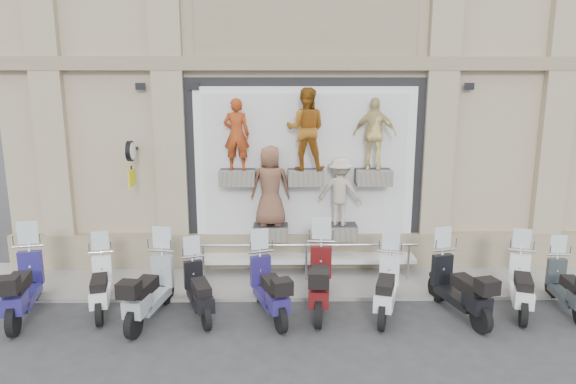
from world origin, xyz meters
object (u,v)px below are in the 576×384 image
scooter_f (320,269)px  scooter_j (568,278)px  scooter_c (149,279)px  scooter_e (269,277)px  clock_sign_bracket (131,158)px  scooter_b (100,276)px  guard_rail (306,263)px  scooter_i (522,275)px  scooter_d (198,280)px  scooter_h (460,277)px  scooter_a (22,275)px  scooter_g (387,277)px

scooter_f → scooter_j: size_ratio=1.23×
scooter_c → scooter_e: size_ratio=1.05×
clock_sign_bracket → scooter_b: size_ratio=0.56×
guard_rail → scooter_i: scooter_i is taller
scooter_i → scooter_j: 0.91m
scooter_d → scooter_i: size_ratio=0.94×
clock_sign_bracket → scooter_h: (6.76, -2.15, -2.00)m
clock_sign_bracket → scooter_h: 7.37m
guard_rail → scooter_i: (4.16, -1.49, 0.30)m
guard_rail → scooter_b: (-4.12, -1.36, 0.27)m
scooter_e → scooter_j: scooter_e is taller
clock_sign_bracket → scooter_b: 2.77m
guard_rail → scooter_b: scooter_b is taller
scooter_e → scooter_f: (1.00, 0.27, 0.07)m
scooter_a → scooter_j: (10.58, 0.11, -0.17)m
scooter_j → scooter_e: bearing=-174.0°
scooter_g → scooter_j: 3.59m
scooter_d → scooter_f: scooter_f is taller
scooter_g → scooter_h: (1.38, -0.09, 0.04)m
scooter_a → scooter_g: scooter_a is taller
guard_rail → scooter_e: scooter_e is taller
clock_sign_bracket → scooter_j: size_ratio=0.59×
scooter_c → scooter_g: scooter_c is taller
scooter_g → scooter_i: (2.68, 0.10, -0.01)m
scooter_g → scooter_h: scooter_h is taller
scooter_h → scooter_i: size_ratio=1.06×
scooter_e → scooter_a: bearing=161.5°
scooter_f → scooter_i: size_ratio=1.13×
scooter_d → scooter_h: size_ratio=0.89×
scooter_h → scooter_i: bearing=-6.9°
scooter_b → scooter_d: bearing=-21.3°
scooter_a → scooter_c: scooter_a is taller
scooter_f → scooter_h: (2.66, -0.32, -0.05)m
scooter_f → scooter_i: 3.96m
scooter_f → scooter_a: bearing=-171.5°
scooter_i → guard_rail: bearing=179.9°
scooter_g → clock_sign_bracket: bearing=176.0°
scooter_b → scooter_i: 8.29m
scooter_f → guard_rail: bearing=104.6°
scooter_e → scooter_i: 4.96m
clock_sign_bracket → scooter_h: bearing=-17.6°
scooter_a → scooter_i: size_ratio=1.13×
scooter_b → scooter_i: bearing=-15.6°
scooter_b → scooter_f: 4.33m
scooter_a → scooter_e: scooter_a is taller
scooter_h → scooter_d: bearing=163.7°
scooter_b → scooter_f: scooter_f is taller
scooter_b → scooter_d: scooter_b is taller
scooter_b → scooter_e: scooter_e is taller
scooter_a → scooter_i: 9.67m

